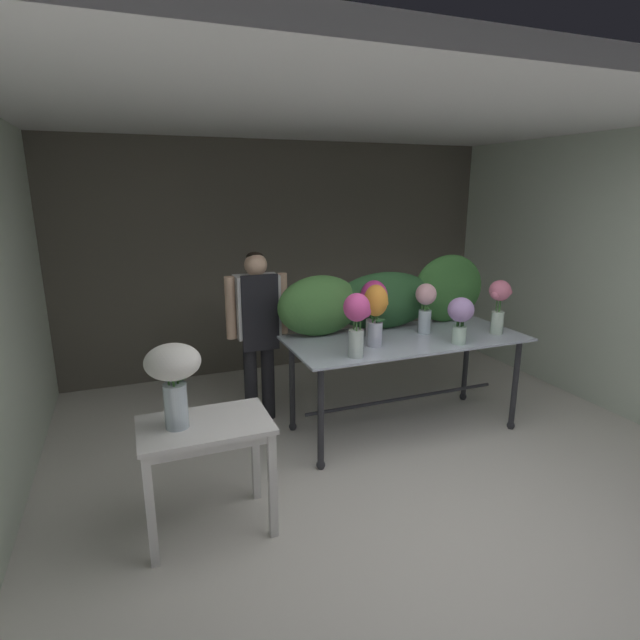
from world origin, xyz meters
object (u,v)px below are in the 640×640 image
side_table_white (206,438)px  vase_lilac_dahlias (461,315)px  vase_magenta_lilies (374,302)px  vase_white_roses_tall (174,373)px  vase_rosy_hydrangea (499,302)px  vase_fuchsia_tulips (357,319)px  florist (258,320)px  vase_blush_snapdragons (425,305)px  vase_sunset_ranunculus (376,311)px  display_table_glass (405,352)px

side_table_white → vase_lilac_dahlias: bearing=11.4°
vase_magenta_lilies → vase_white_roses_tall: vase_magenta_lilies is taller
vase_rosy_hydrangea → vase_fuchsia_tulips: bearing=-175.1°
vase_magenta_lilies → florist: bearing=149.0°
vase_blush_snapdragons → vase_sunset_ranunculus: bearing=-162.8°
florist → vase_white_roses_tall: (-0.84, -1.40, 0.11)m
display_table_glass → vase_sunset_ranunculus: 0.57m
display_table_glass → vase_magenta_lilies: (-0.25, 0.13, 0.43)m
florist → vase_blush_snapdragons: florist is taller
vase_fuchsia_tulips → vase_sunset_ranunculus: 0.32m
florist → vase_sunset_ranunculus: bearing=-45.4°
display_table_glass → vase_fuchsia_tulips: size_ratio=4.15×
florist → vase_sunset_ranunculus: size_ratio=3.10×
vase_white_roses_tall → vase_blush_snapdragons: bearing=20.1°
side_table_white → vase_white_roses_tall: vase_white_roses_tall is taller
vase_sunset_ranunculus → vase_fuchsia_tulips: bearing=-143.4°
side_table_white → vase_white_roses_tall: bearing=179.5°
vase_magenta_lilies → display_table_glass: bearing=-27.8°
vase_white_roses_tall → vase_sunset_ranunculus: bearing=21.1°
vase_rosy_hydrangea → vase_sunset_ranunculus: bearing=176.7°
vase_rosy_hydrangea → vase_magenta_lilies: vase_magenta_lilies is taller
display_table_glass → vase_white_roses_tall: bearing=-159.5°
vase_blush_snapdragons → vase_fuchsia_tulips: bearing=-156.2°
side_table_white → vase_lilac_dahlias: vase_lilac_dahlias is taller
vase_rosy_hydrangea → vase_blush_snapdragons: vase_rosy_hydrangea is taller
display_table_glass → vase_white_roses_tall: 2.14m
vase_rosy_hydrangea → vase_sunset_ranunculus: 1.16m
display_table_glass → vase_lilac_dahlias: bearing=-44.8°
vase_blush_snapdragons → vase_white_roses_tall: (-2.19, -0.80, -0.05)m
side_table_white → vase_rosy_hydrangea: size_ratio=1.65×
vase_lilac_dahlias → vase_sunset_ranunculus: bearing=164.2°
florist → vase_blush_snapdragons: (1.35, -0.60, 0.16)m
vase_lilac_dahlias → vase_magenta_lilies: vase_magenta_lilies is taller
vase_rosy_hydrangea → vase_sunset_ranunculus: (-1.16, 0.07, 0.01)m
florist → vase_lilac_dahlias: (1.44, -0.97, 0.14)m
vase_rosy_hydrangea → vase_magenta_lilies: size_ratio=0.97×
vase_sunset_ranunculus → vase_rosy_hydrangea: bearing=-3.3°
florist → vase_rosy_hydrangea: size_ratio=3.30×
side_table_white → florist: (0.69, 1.40, 0.33)m
vase_sunset_ranunculus → vase_white_roses_tall: size_ratio=0.99×
side_table_white → vase_magenta_lilies: (1.57, 0.87, 0.53)m
display_table_glass → florist: 1.33m
vase_fuchsia_tulips → vase_white_roses_tall: bearing=-162.3°
vase_fuchsia_tulips → vase_sunset_ranunculus: bearing=36.6°
vase_blush_snapdragons → vase_white_roses_tall: bearing=-159.9°
display_table_glass → vase_rosy_hydrangea: (0.80, -0.19, 0.41)m
vase_rosy_hydrangea → florist: bearing=156.3°
vase_sunset_ranunculus → vase_magenta_lilies: bearing=65.4°
florist → vase_rosy_hydrangea: florist is taller
vase_magenta_lilies → vase_fuchsia_tulips: bearing=-130.0°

